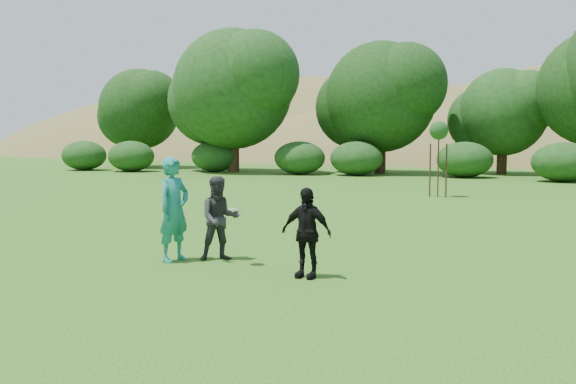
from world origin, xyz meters
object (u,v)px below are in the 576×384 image
at_px(player_black, 306,233).
at_px(sapling, 439,133).
at_px(player_teal, 174,209).
at_px(player_grey, 220,218).

height_order(player_black, sapling, sapling).
bearing_deg(sapling, player_teal, -100.77).
distance_m(player_grey, player_black, 2.14).
relative_size(player_grey, player_black, 1.06).
bearing_deg(player_black, player_teal, 176.68).
height_order(player_grey, sapling, sapling).
distance_m(player_teal, player_black, 2.76).
relative_size(player_teal, sapling, 0.67).
height_order(player_teal, sapling, sapling).
relative_size(player_teal, player_black, 1.30).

